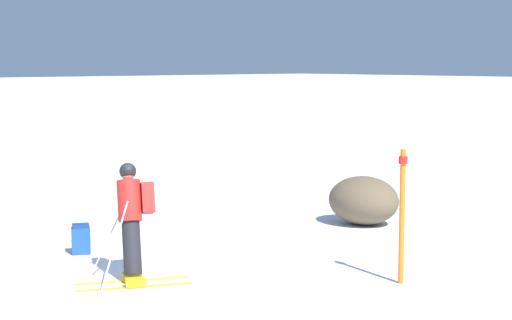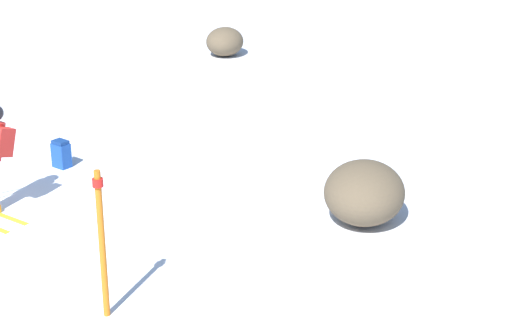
{
  "view_description": "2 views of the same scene",
  "coord_description": "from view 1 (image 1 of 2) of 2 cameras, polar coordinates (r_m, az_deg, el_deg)",
  "views": [
    {
      "loc": [
        9.69,
        -6.52,
        3.14
      ],
      "look_at": [
        -0.67,
        2.62,
        1.54
      ],
      "focal_mm": 60.0,
      "sensor_mm": 36.0,
      "label": 1
    },
    {
      "loc": [
        10.85,
        6.27,
        5.54
      ],
      "look_at": [
        -0.1,
        4.35,
        1.3
      ],
      "focal_mm": 60.0,
      "sensor_mm": 36.0,
      "label": 2
    }
  ],
  "objects": [
    {
      "name": "ground_plane",
      "position": [
        12.09,
        -7.29,
        -8.52
      ],
      "size": [
        300.0,
        300.0,
        0.0
      ],
      "primitive_type": "plane",
      "color": "white"
    },
    {
      "name": "exposed_boulder_1",
      "position": [
        16.66,
        7.18,
        -2.69
      ],
      "size": [
        1.44,
        1.23,
        0.94
      ],
      "primitive_type": "ellipsoid",
      "color": "brown",
      "rests_on": "ground"
    },
    {
      "name": "spare_backpack",
      "position": [
        14.34,
        -11.6,
        -5.19
      ],
      "size": [
        0.33,
        0.37,
        0.5
      ],
      "rotation": [
        0.0,
        0.0,
        4.23
      ],
      "color": "#194293",
      "rests_on": "ground"
    },
    {
      "name": "trail_marker",
      "position": [
        12.23,
        9.72,
        -3.32
      ],
      "size": [
        0.13,
        0.13,
        1.92
      ],
      "color": "orange",
      "rests_on": "ground"
    },
    {
      "name": "skier",
      "position": [
        12.42,
        -8.26,
        -3.7
      ],
      "size": [
        1.37,
        1.66,
        1.72
      ],
      "rotation": [
        0.0,
        0.0,
        -0.45
      ],
      "color": "yellow",
      "rests_on": "ground"
    }
  ]
}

